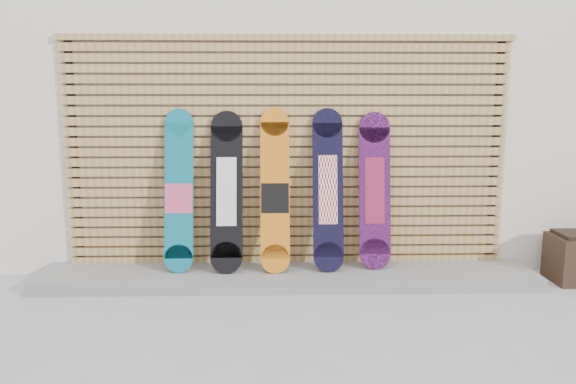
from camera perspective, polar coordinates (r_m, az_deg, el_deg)
name	(u,v)px	position (r m, az deg, el deg)	size (l,w,h in m)	color
ground	(308,309)	(4.71, 2.00, -11.79)	(80.00, 80.00, 0.00)	#939396
building	(330,91)	(7.91, 4.24, 10.15)	(12.00, 5.00, 3.60)	beige
concrete_step	(287,276)	(5.32, -0.06, -8.55)	(4.60, 0.70, 0.12)	slate
slat_wall	(287,151)	(5.37, -0.13, 4.16)	(4.26, 0.08, 2.29)	#A67C45
snowboard_0	(179,191)	(5.29, -11.02, 0.05)	(0.26, 0.34, 1.50)	#0C6379
snowboard_1	(227,192)	(5.22, -6.26, 0.05)	(0.30, 0.39, 1.48)	black
snowboard_2	(275,191)	(5.20, -1.33, 0.08)	(0.27, 0.38, 1.50)	orange
snowboard_3	(328,190)	(5.23, 4.08, 0.24)	(0.28, 0.36, 1.50)	black
snowboard_4	(375,191)	(5.34, 8.79, 0.14)	(0.29, 0.28, 1.47)	black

